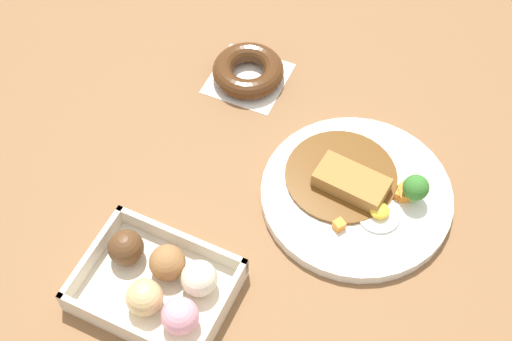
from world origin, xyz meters
The scene contains 4 objects.
ground_plane centered at (0.00, 0.00, 0.00)m, with size 1.60×1.60×0.00m, color brown.
curry_plate centered at (-0.03, -0.09, 0.01)m, with size 0.28×0.28×0.07m.
donut_box centered at (0.15, 0.16, 0.03)m, with size 0.20×0.15×0.06m.
chocolate_ring_donut centered at (0.22, -0.24, 0.02)m, with size 0.13×0.13×0.04m.
Camera 1 is at (-0.14, 0.49, 0.88)m, focal length 50.11 mm.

